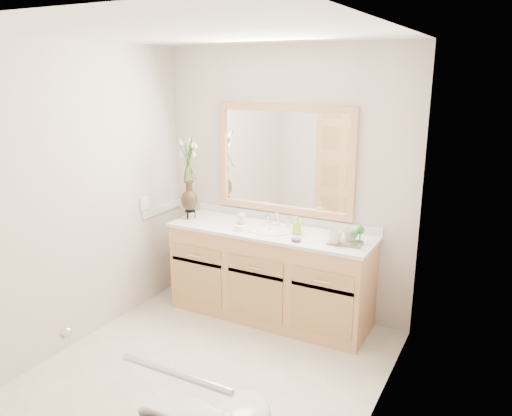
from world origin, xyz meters
The scene contains 23 objects.
floor centered at (0.00, 0.00, 0.00)m, with size 2.60×2.60×0.00m, color beige.
ceiling centered at (0.00, 0.00, 2.40)m, with size 2.40×2.60×0.02m, color white.
wall_back centered at (0.00, 1.30, 1.20)m, with size 2.40×0.02×2.40m, color beige.
wall_front centered at (0.00, -1.30, 1.20)m, with size 2.40×0.02×2.40m, color beige.
wall_left centered at (-1.20, 0.00, 1.20)m, with size 0.02×2.60×2.40m, color beige.
wall_right centered at (1.20, 0.00, 1.20)m, with size 0.02×2.60×2.40m, color beige.
vanity centered at (0.00, 1.01, 0.40)m, with size 1.80×0.55×0.80m.
counter centered at (0.00, 1.01, 0.82)m, with size 1.84×0.57×0.03m, color silver.
sink centered at (0.00, 1.00, 0.78)m, with size 0.38×0.34×0.23m.
mirror centered at (0.00, 1.28, 1.41)m, with size 1.32×0.04×0.97m.
switch_plate centered at (-1.19, 0.76, 0.98)m, with size 0.02×0.12×0.12m, color white.
door centered at (-0.30, -1.29, 1.00)m, with size 0.80×0.03×2.00m, color tan.
grab_bar centered at (0.70, -1.27, 0.95)m, with size 0.03×0.03×0.55m, color silver.
flower_vase centered at (-0.82, 0.97, 1.33)m, with size 0.18×0.18×0.74m.
tumbler centered at (-0.30, 1.04, 0.87)m, with size 0.07×0.07×0.09m, color beige.
soap_dish centered at (-0.24, 0.87, 0.84)m, with size 0.11×0.11×0.04m.
soap_bottle centered at (0.26, 1.02, 0.90)m, with size 0.06×0.06×0.14m, color #93D832.
purple_dish centered at (0.33, 0.83, 0.85)m, with size 0.09×0.07×0.03m, color #572674.
tray centered at (0.70, 0.97, 0.84)m, with size 0.27×0.18×0.01m, color brown.
mug_left centered at (0.63, 0.91, 0.90)m, with size 0.11×0.10×0.11m, color beige.
mug_right centered at (0.72, 1.02, 0.90)m, with size 0.11×0.10×0.11m, color beige.
goblet_front centered at (0.78, 0.92, 0.93)m, with size 0.06×0.06×0.13m.
goblet_back centered at (0.80, 1.03, 0.94)m, with size 0.06×0.06×0.14m.
Camera 1 is at (1.85, -2.71, 2.16)m, focal length 35.00 mm.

